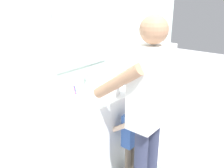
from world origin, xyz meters
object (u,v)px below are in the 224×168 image
soap_bottle (124,79)px  child_toddler (131,134)px  toothbrush_cup (76,98)px  adult_parent (148,98)px

soap_bottle → child_toddler: bearing=-134.3°
toothbrush_cup → child_toddler: toothbrush_cup is taller
toothbrush_cup → child_toddler: 0.69m
toothbrush_cup → adult_parent: (0.23, -0.67, 0.10)m
toothbrush_cup → child_toddler: size_ratio=0.23×
toothbrush_cup → soap_bottle: bearing=-3.7°
toothbrush_cup → child_toddler: bearing=-48.8°
soap_bottle → adult_parent: size_ratio=0.09×
child_toddler → adult_parent: (-0.13, -0.26, 0.52)m
adult_parent → soap_bottle: bearing=52.1°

